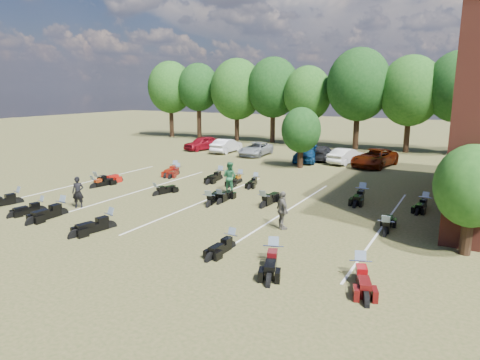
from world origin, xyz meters
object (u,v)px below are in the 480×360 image
Objects in this scene: car_4 at (308,153)px; motorcycle_14 at (178,174)px; person_grey at (282,210)px; motorcycle_3 at (110,228)px; motorcycle_0 at (18,203)px; person_green at (230,177)px; motorcycle_7 at (98,186)px; car_0 at (203,143)px; person_black at (78,192)px.

motorcycle_14 is (-6.61, -10.29, -0.80)m from car_4.
motorcycle_3 is (-7.14, -3.76, -0.90)m from person_grey.
motorcycle_0 is at bearing -121.49° from motorcycle_14.
person_green is 12.33m from motorcycle_0.
person_green is 1.08× the size of person_grey.
car_4 is at bearing 97.84° from motorcycle_3.
person_grey is at bearing 141.63° from person_green.
motorcycle_7 reaches higher than motorcycle_14.
person_grey is (5.72, -4.96, -0.08)m from person_green.
car_0 is 25.96m from motorcycle_3.
motorcycle_0 is 5.38m from motorcycle_7.
motorcycle_3 is at bearing -83.86° from motorcycle_14.
motorcycle_7 is at bearing 33.12° from person_grey.
car_4 reaches higher than car_0.
motorcycle_0 is 0.98× the size of motorcycle_3.
person_black is 0.80× the size of motorcycle_14.
motorcycle_7 is (-8.94, -16.05, -0.80)m from car_4.
motorcycle_3 is at bearing -101.68° from car_4.
motorcycle_3 is at bearing -48.12° from car_0.
motorcycle_0 is at bearing -172.93° from motorcycle_3.
car_4 is at bearing 79.27° from motorcycle_0.
person_black is at bearing 54.54° from person_green.
car_4 is 21.15m from person_black.
motorcycle_3 is (4.06, -1.72, -0.86)m from person_black.
person_grey is 15.37m from motorcycle_0.
person_green reaches higher than motorcycle_3.
person_green is (-0.24, -13.37, 0.18)m from car_4.
car_4 is 19.13m from person_grey.
person_green is (5.47, 7.00, 0.12)m from person_black.
person_grey is at bearing 178.32° from motorcycle_7.
person_grey is (17.77, -19.91, 0.18)m from car_0.
person_black is 0.71× the size of motorcycle_3.
car_4 is 22.17m from motorcycle_3.
motorcycle_3 is at bearing 8.28° from motorcycle_0.
car_0 is 26.68m from person_grey.
motorcycle_7 is 1.14× the size of motorcycle_14.
person_black reaches higher than car_0.
car_0 is 2.17× the size of person_green.
motorcycle_7 is at bearing 96.37° from person_black.
person_grey is 0.84× the size of motorcycle_14.
motorcycle_3 reaches higher than motorcycle_14.
motorcycle_0 is at bearing -121.46° from car_4.
person_grey is 0.74× the size of motorcycle_7.
motorcycle_7 is (3.34, -17.62, -0.72)m from car_0.
person_green is 7.14m from motorcycle_14.
motorcycle_7 is at bearing 152.46° from motorcycle_3.
car_0 reaches higher than motorcycle_14.
car_4 is at bearing 43.87° from person_black.
person_green is at bearing 54.08° from motorcycle_0.
person_grey is at bearing -30.56° from car_0.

